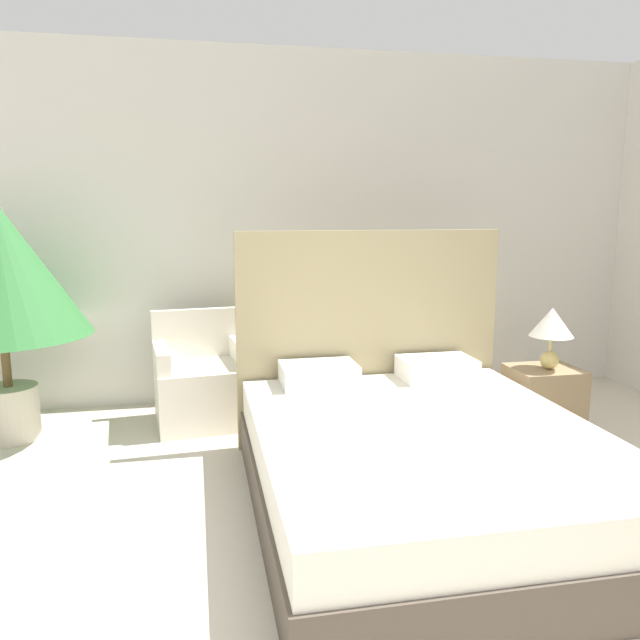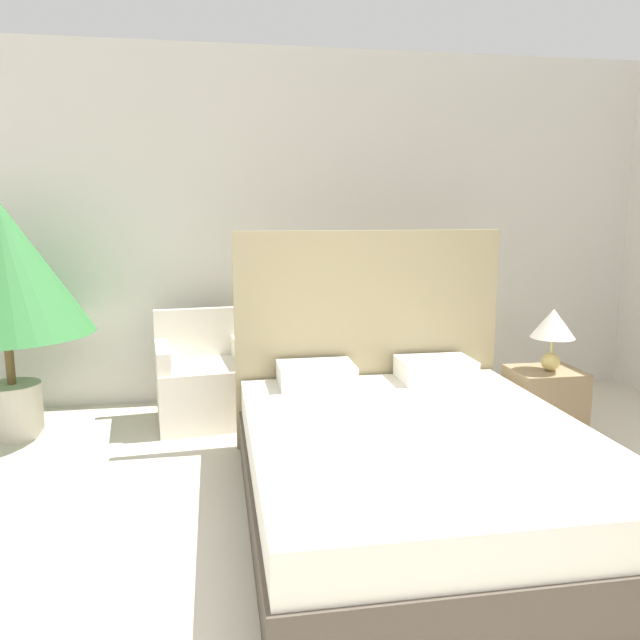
{
  "view_description": "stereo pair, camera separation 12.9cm",
  "coord_description": "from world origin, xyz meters",
  "px_view_note": "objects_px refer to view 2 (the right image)",
  "views": [
    {
      "loc": [
        -0.93,
        -1.79,
        1.61
      ],
      "look_at": [
        -0.06,
        2.58,
        0.82
      ],
      "focal_mm": 35.0,
      "sensor_mm": 36.0,
      "label": 1
    },
    {
      "loc": [
        -0.81,
        -1.81,
        1.61
      ],
      "look_at": [
        -0.06,
        2.58,
        0.82
      ],
      "focal_mm": 35.0,
      "sensor_mm": 36.0,
      "label": 2
    }
  ],
  "objects_px": {
    "armchair_near_window_right": "(348,379)",
    "nightstand": "(544,406)",
    "bed": "(413,457)",
    "armchair_near_window_left": "(204,386)",
    "table_lamp": "(553,327)",
    "side_table": "(278,391)",
    "potted_palm": "(2,273)"
  },
  "relations": [
    {
      "from": "bed",
      "to": "armchair_near_window_left",
      "type": "bearing_deg",
      "value": 125.12
    },
    {
      "from": "armchair_near_window_right",
      "to": "potted_palm",
      "type": "xyz_separation_m",
      "value": [
        -2.47,
        -0.09,
        0.9
      ]
    },
    {
      "from": "nightstand",
      "to": "table_lamp",
      "type": "xyz_separation_m",
      "value": [
        0.01,
        -0.03,
        0.56
      ]
    },
    {
      "from": "bed",
      "to": "table_lamp",
      "type": "relative_size",
      "value": 5.24
    },
    {
      "from": "side_table",
      "to": "potted_palm",
      "type": "bearing_deg",
      "value": -176.99
    },
    {
      "from": "potted_palm",
      "to": "table_lamp",
      "type": "height_order",
      "value": "potted_palm"
    },
    {
      "from": "nightstand",
      "to": "table_lamp",
      "type": "height_order",
      "value": "table_lamp"
    },
    {
      "from": "armchair_near_window_left",
      "to": "armchair_near_window_right",
      "type": "height_order",
      "value": "same"
    },
    {
      "from": "nightstand",
      "to": "table_lamp",
      "type": "bearing_deg",
      "value": -68.49
    },
    {
      "from": "bed",
      "to": "potted_palm",
      "type": "bearing_deg",
      "value": 148.41
    },
    {
      "from": "armchair_near_window_right",
      "to": "side_table",
      "type": "relative_size",
      "value": 2.02
    },
    {
      "from": "side_table",
      "to": "nightstand",
      "type": "bearing_deg",
      "value": -25.43
    },
    {
      "from": "bed",
      "to": "potted_palm",
      "type": "xyz_separation_m",
      "value": [
        -2.48,
        1.52,
        0.89
      ]
    },
    {
      "from": "bed",
      "to": "nightstand",
      "type": "xyz_separation_m",
      "value": [
        1.21,
        0.78,
        -0.03
      ]
    },
    {
      "from": "bed",
      "to": "armchair_near_window_right",
      "type": "height_order",
      "value": "bed"
    },
    {
      "from": "potted_palm",
      "to": "table_lamp",
      "type": "bearing_deg",
      "value": -11.82
    },
    {
      "from": "armchair_near_window_right",
      "to": "table_lamp",
      "type": "bearing_deg",
      "value": -30.3
    },
    {
      "from": "armchair_near_window_right",
      "to": "nightstand",
      "type": "distance_m",
      "value": 1.47
    },
    {
      "from": "armchair_near_window_left",
      "to": "armchair_near_window_right",
      "type": "bearing_deg",
      "value": -6.53
    },
    {
      "from": "bed",
      "to": "nightstand",
      "type": "distance_m",
      "value": 1.44
    },
    {
      "from": "nightstand",
      "to": "side_table",
      "type": "relative_size",
      "value": 1.25
    },
    {
      "from": "armchair_near_window_right",
      "to": "bed",
      "type": "bearing_deg",
      "value": -84.79
    },
    {
      "from": "armchair_near_window_right",
      "to": "table_lamp",
      "type": "height_order",
      "value": "table_lamp"
    },
    {
      "from": "armchair_near_window_left",
      "to": "nightstand",
      "type": "relative_size",
      "value": 1.61
    },
    {
      "from": "armchair_near_window_left",
      "to": "side_table",
      "type": "bearing_deg",
      "value": -5.59
    },
    {
      "from": "armchair_near_window_right",
      "to": "side_table",
      "type": "height_order",
      "value": "armchair_near_window_right"
    },
    {
      "from": "armchair_near_window_left",
      "to": "potted_palm",
      "type": "relative_size",
      "value": 0.5
    },
    {
      "from": "nightstand",
      "to": "side_table",
      "type": "xyz_separation_m",
      "value": [
        -1.78,
        0.85,
        -0.05
      ]
    },
    {
      "from": "bed",
      "to": "armchair_near_window_left",
      "type": "height_order",
      "value": "bed"
    },
    {
      "from": "nightstand",
      "to": "table_lamp",
      "type": "relative_size",
      "value": 1.22
    },
    {
      "from": "armchair_near_window_right",
      "to": "potted_palm",
      "type": "height_order",
      "value": "potted_palm"
    },
    {
      "from": "armchair_near_window_left",
      "to": "armchair_near_window_right",
      "type": "xyz_separation_m",
      "value": [
        1.13,
        0.0,
        0.0
      ]
    }
  ]
}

